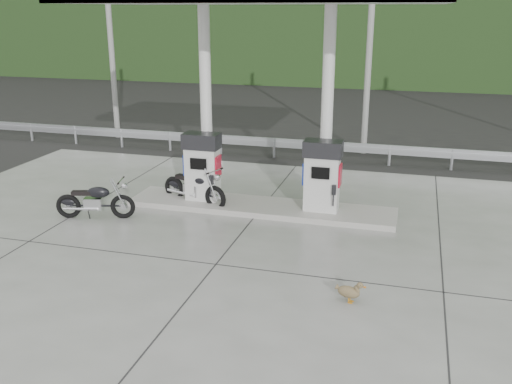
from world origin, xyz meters
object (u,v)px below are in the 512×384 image
(gas_pump_left, at_px, (202,167))
(motorcycle_right, at_px, (194,188))
(gas_pump_right, at_px, (322,176))
(motorcycle_left, at_px, (95,201))
(duck, at_px, (349,292))

(gas_pump_left, relative_size, motorcycle_right, 0.90)
(gas_pump_right, height_order, motorcycle_left, gas_pump_right)
(gas_pump_right, height_order, motorcycle_right, gas_pump_right)
(motorcycle_right, bearing_deg, duck, -22.33)
(gas_pump_left, relative_size, gas_pump_right, 1.00)
(gas_pump_right, distance_m, duck, 4.58)
(gas_pump_right, relative_size, duck, 3.53)
(motorcycle_right, relative_size, duck, 3.90)
(motorcycle_left, xyz_separation_m, motorcycle_right, (2.01, 1.64, 0.03))
(gas_pump_right, distance_m, motorcycle_left, 5.73)
(gas_pump_right, distance_m, motorcycle_right, 3.47)
(duck, bearing_deg, motorcycle_left, 172.46)
(gas_pump_left, distance_m, motorcycle_right, 0.62)
(motorcycle_left, height_order, motorcycle_right, motorcycle_right)
(gas_pump_right, height_order, duck, gas_pump_right)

